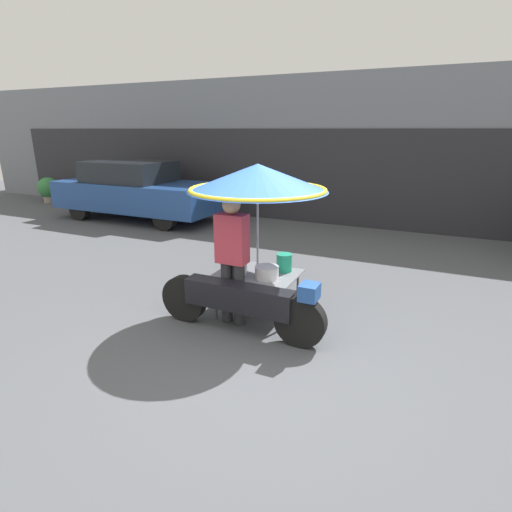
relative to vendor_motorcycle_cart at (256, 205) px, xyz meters
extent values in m
plane|color=#4C4F54|center=(0.46, -0.82, -1.50)|extent=(36.00, 36.00, 0.00)
cube|color=gray|center=(0.46, 6.79, 0.35)|extent=(28.00, 2.00, 3.70)
cube|color=#28282D|center=(0.46, 5.76, -0.30)|extent=(23.80, 0.06, 2.40)
cylinder|color=black|center=(0.78, -0.48, -1.20)|extent=(0.60, 0.14, 0.60)
cylinder|color=black|center=(-0.79, -0.48, -1.20)|extent=(0.60, 0.14, 0.60)
cube|color=black|center=(-0.01, -0.48, -1.04)|extent=(1.38, 0.24, 0.32)
cube|color=#234C93|center=(0.87, -0.48, -0.82)|extent=(0.20, 0.24, 0.18)
cylinder|color=black|center=(-0.01, 0.32, -1.23)|extent=(0.54, 0.14, 0.54)
cylinder|color=#515156|center=(0.44, -0.27, -1.22)|extent=(0.03, 0.03, 0.56)
cylinder|color=#515156|center=(0.44, 0.42, -1.22)|extent=(0.03, 0.03, 0.56)
cylinder|color=#515156|center=(-0.45, -0.27, -1.22)|extent=(0.03, 0.03, 0.56)
cylinder|color=#515156|center=(-0.45, 0.42, -1.22)|extent=(0.03, 0.03, 0.56)
cube|color=gray|center=(-0.01, 0.08, -0.93)|extent=(1.04, 0.81, 0.02)
cylinder|color=#B2B2B7|center=(-0.01, 0.08, -0.38)|extent=(0.03, 0.03, 1.07)
cone|color=blue|center=(-0.01, 0.08, 0.32)|extent=(1.74, 1.74, 0.33)
torus|color=yellow|center=(-0.01, 0.08, 0.17)|extent=(1.70, 1.70, 0.05)
cylinder|color=silver|center=(-0.24, -0.06, -0.81)|extent=(0.27, 0.27, 0.22)
cylinder|color=silver|center=(0.18, -0.04, -0.84)|extent=(0.30, 0.30, 0.16)
cylinder|color=#1E936B|center=(0.28, 0.30, -0.80)|extent=(0.21, 0.21, 0.24)
cylinder|color=#2D2D33|center=(-0.28, -0.27, -1.10)|extent=(0.14, 0.14, 0.81)
cylinder|color=#2D2D33|center=(-0.10, -0.27, -1.10)|extent=(0.14, 0.14, 0.81)
cube|color=#C13847|center=(-0.19, -0.27, -0.39)|extent=(0.38, 0.22, 0.61)
sphere|color=tan|center=(-0.19, -0.27, 0.03)|extent=(0.22, 0.22, 0.22)
cylinder|color=black|center=(-4.01, 3.37, -1.20)|extent=(0.61, 0.20, 0.61)
cylinder|color=black|center=(-4.01, 4.91, -1.20)|extent=(0.61, 0.20, 0.61)
cylinder|color=black|center=(-6.86, 3.37, -1.20)|extent=(0.61, 0.20, 0.61)
cylinder|color=black|center=(-6.86, 4.91, -1.20)|extent=(0.61, 0.20, 0.61)
cube|color=navy|center=(-5.43, 4.14, -0.84)|extent=(4.59, 1.81, 0.72)
cube|color=#1E2328|center=(-5.66, 4.14, -0.21)|extent=(2.20, 1.60, 0.54)
cylinder|color=gray|center=(-10.01, 4.97, -1.40)|extent=(0.40, 0.40, 0.21)
sphere|color=#388442|center=(-10.01, 4.97, -1.00)|extent=(0.69, 0.69, 0.69)
camera|label=1|loc=(2.03, -4.40, 0.88)|focal=28.00mm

